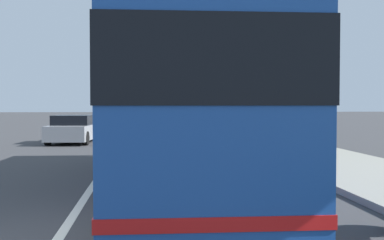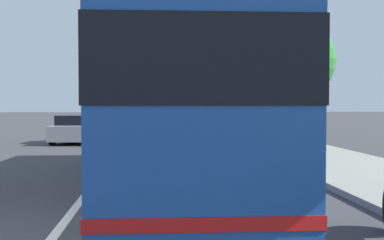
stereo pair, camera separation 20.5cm
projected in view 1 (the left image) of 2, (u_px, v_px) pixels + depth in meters
sidewalk_curb at (306, 154)px, 16.89m from camera, size 110.00×3.60×0.14m
lane_divider_line at (111, 158)px, 16.19m from camera, size 110.00×0.16×0.01m
coach_bus at (184, 103)px, 10.69m from camera, size 11.81×2.86×3.33m
car_far_distant at (74, 130)px, 22.60m from camera, size 4.19×2.19×1.35m
car_side_street at (107, 118)px, 40.11m from camera, size 4.72×2.08×1.50m
car_ahead_same_lane at (117, 115)px, 53.80m from camera, size 4.35×2.05×1.41m
roadside_tree_mid_block at (294, 62)px, 17.39m from camera, size 2.79×2.79×4.89m
utility_pole at (280, 77)px, 20.13m from camera, size 0.23×0.23×6.10m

